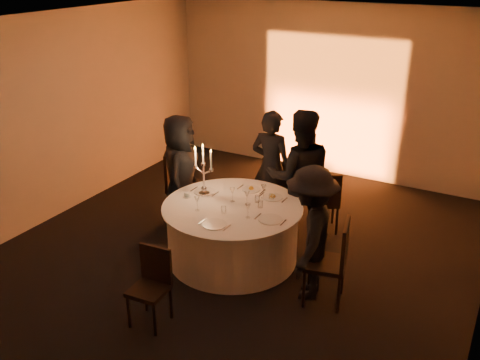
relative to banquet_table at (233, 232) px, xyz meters
The scene contains 31 objects.
floor 0.38m from the banquet_table, ahead, with size 7.00×7.00×0.00m, color black.
ceiling 2.62m from the banquet_table, ahead, with size 7.00×7.00×0.00m, color white.
wall_back 3.67m from the banquet_table, 90.00° to the left, with size 7.00×7.00×0.00m, color #BAB4AC.
wall_left 3.20m from the banquet_table, behind, with size 7.00×7.00×0.00m, color #BAB4AC.
uplighter_fixture 3.22m from the banquet_table, 90.00° to the left, with size 0.25×0.12×0.10m, color black.
banquet_table is the anchor object (origin of this frame).
chair_left 1.50m from the banquet_table, 154.13° to the left, with size 0.63×0.63×1.06m.
chair_back_left 1.57m from the banquet_table, 93.94° to the left, with size 0.41×0.41×0.88m.
chair_back_right 1.50m from the banquet_table, 58.47° to the left, with size 0.55×0.55×0.93m.
chair_right 1.50m from the banquet_table, 11.05° to the right, with size 0.54×0.54×1.03m.
chair_front 1.54m from the banquet_table, 94.74° to the right, with size 0.41×0.41×0.87m.
guest_left 1.28m from the banquet_table, 157.77° to the left, with size 0.83×0.54×1.69m, color black.
guest_back_left 1.29m from the banquet_table, 91.71° to the left, with size 0.63×0.41×1.72m, color black.
guest_back_right 1.19m from the banquet_table, 60.30° to the left, with size 0.91×0.71×1.88m, color black.
guest_right 1.27m from the banquet_table, 12.63° to the right, with size 1.04×0.60×1.61m, color black.
plate_left 0.69m from the banquet_table, 161.00° to the left, with size 0.36×0.29×0.01m.
plate_back_left 0.68m from the banquet_table, 92.06° to the left, with size 0.36×0.25×0.08m.
plate_back_right 0.70m from the banquet_table, 53.00° to the left, with size 0.35×0.26×0.08m.
plate_right 0.72m from the banquet_table, 11.56° to the right, with size 0.36×0.29×0.01m.
plate_front 0.68m from the banquet_table, 82.53° to the right, with size 0.35×0.29×0.01m.
coffee_cup 0.78m from the banquet_table, behind, with size 0.11×0.11×0.07m.
candelabra 0.82m from the banquet_table, 166.41° to the left, with size 0.30×0.14×0.72m.
wine_glass_a 0.54m from the banquet_table, 119.02° to the left, with size 0.07×0.07×0.19m.
wine_glass_b 0.70m from the banquet_table, 57.94° to the left, with size 0.07×0.07×0.19m.
wine_glass_c 0.65m from the banquet_table, 31.39° to the right, with size 0.07×0.07×0.19m.
wine_glass_d 0.56m from the banquet_table, 34.34° to the left, with size 0.07×0.07×0.19m.
wine_glass_e 0.69m from the banquet_table, 133.13° to the right, with size 0.07×0.07×0.19m.
tumbler_a 0.49m from the banquet_table, 87.54° to the right, with size 0.07×0.07×0.09m, color white.
tumbler_b 0.68m from the banquet_table, 45.66° to the left, with size 0.07×0.07×0.09m, color white.
tumbler_c 0.55m from the banquet_table, 47.67° to the left, with size 0.07×0.07×0.09m, color white.
tumbler_d 0.56m from the banquet_table, 20.85° to the left, with size 0.07×0.07×0.09m, color white.
Camera 1 is at (3.04, -5.31, 3.74)m, focal length 40.00 mm.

